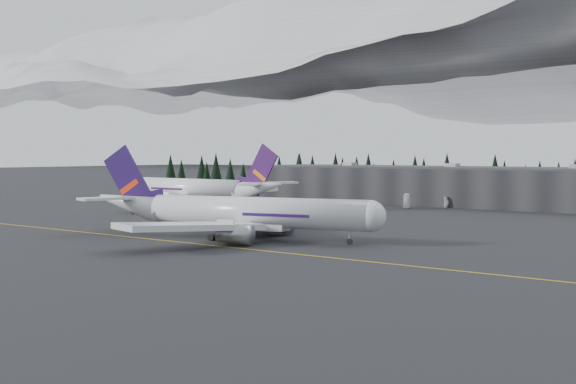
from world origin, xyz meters
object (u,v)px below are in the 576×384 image
Objects in this scene: terminal at (481,186)px; jet_parked at (198,189)px; jet_main at (233,212)px; gse_vehicle_a at (407,206)px; gse_vehicle_b at (447,206)px.

terminal is 91.52m from jet_parked.
jet_main is 13.18× the size of gse_vehicle_a.
jet_main is 16.83× the size of gse_vehicle_b.
gse_vehicle_b is at bearing -106.68° from terminal.
gse_vehicle_a is at bearing -148.49° from jet_parked.
jet_main is 100.66m from gse_vehicle_b.
gse_vehicle_b is at bearing 75.68° from jet_main.
jet_main is 87.25m from jet_parked.
jet_main is 0.93× the size of jet_parked.
gse_vehicle_a reaches higher than gse_vehicle_b.
terminal is at bearing 73.39° from jet_main.
gse_vehicle_a is at bearing -118.10° from terminal.
terminal reaches higher than gse_vehicle_b.
terminal is at bearing -139.01° from jet_parked.
gse_vehicle_b is (8.74, 9.41, -0.03)m from gse_vehicle_a.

